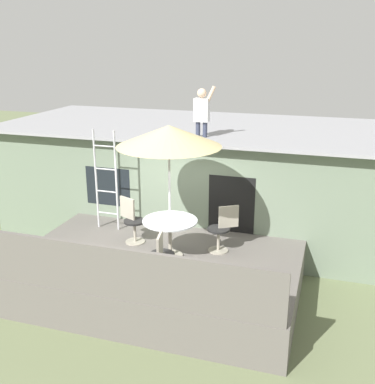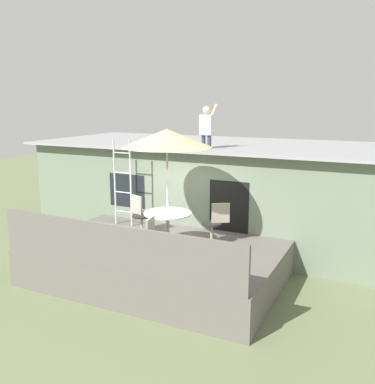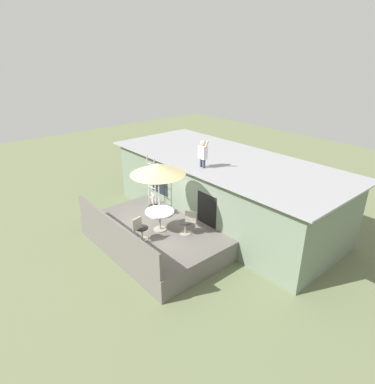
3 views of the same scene
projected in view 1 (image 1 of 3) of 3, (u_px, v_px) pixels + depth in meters
ground_plane at (159, 293)px, 9.24m from camera, size 40.00×40.00×0.00m
house at (208, 178)px, 12.07m from camera, size 10.50×4.50×2.74m
deck at (159, 275)px, 9.11m from camera, size 5.34×3.41×0.80m
deck_railing at (120, 274)px, 7.35m from camera, size 5.24×0.08×0.90m
patio_table at (170, 228)px, 8.80m from camera, size 1.04×1.04×0.74m
patio_umbrella at (169, 136)px, 8.26m from camera, size 1.90×1.90×2.54m
step_ladder at (106, 180)px, 9.99m from camera, size 0.52×0.04×2.20m
person_figure at (202, 109)px, 10.06m from camera, size 0.47×0.20×1.11m
patio_chair_left at (132, 221)px, 9.51m from camera, size 0.59×0.44×0.92m
patio_chair_right at (222, 229)px, 9.09m from camera, size 0.57×0.45×0.92m
patio_chair_near at (161, 257)px, 7.92m from camera, size 0.44×0.62×0.92m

